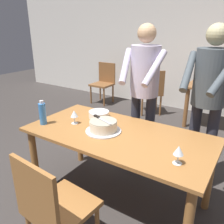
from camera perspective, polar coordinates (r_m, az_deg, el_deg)
The scene contains 15 objects.
ground_plane at distance 2.61m, azimuth 1.24°, elevation -20.17°, with size 14.00×14.00×0.00m, color #383330.
back_wall at distance 4.99m, azimuth 21.82°, elevation 15.05°, with size 10.00×0.12×2.70m, color silver.
main_dining_table at distance 2.24m, azimuth 1.37°, elevation -7.53°, with size 1.75×0.87×0.75m.
cake_on_platter at distance 2.21m, azimuth -2.13°, elevation -3.54°, with size 0.34×0.34×0.11m.
cake_knife at distance 2.24m, azimuth -3.18°, elevation -1.42°, with size 0.26×0.12×0.02m.
plate_stack at distance 2.55m, azimuth -3.21°, elevation -0.58°, with size 0.22×0.22×0.07m.
wine_glass_near at distance 2.39m, azimuth -9.23°, elevation -0.50°, with size 0.08×0.08×0.14m.
wine_glass_far at distance 1.76m, azimuth 15.95°, elevation -9.15°, with size 0.08×0.08×0.14m.
water_bottle at distance 2.45m, azimuth -16.60°, elevation -0.34°, with size 0.07×0.07×0.25m.
person_cutting_cake at distance 2.65m, azimuth 7.84°, elevation 6.67°, with size 0.46×0.57×1.72m.
person_standing_beside at distance 2.48m, azimuth 22.48°, elevation 4.32°, with size 0.46×0.57×1.72m.
chair_near_side at distance 1.84m, azimuth -14.17°, elevation -21.38°, with size 0.47×0.47×0.90m.
background_table at distance 4.35m, azimuth 24.34°, elevation 3.69°, with size 1.00×0.70×0.74m.
background_chair_0 at distance 5.39m, azimuth -2.02°, elevation 7.50°, with size 0.44×0.44×0.90m.
background_chair_3 at distance 4.69m, azimuth 9.50°, elevation 5.24°, with size 0.61×0.61×0.90m.
Camera 1 is at (1.04, -1.69, 1.70)m, focal length 37.45 mm.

